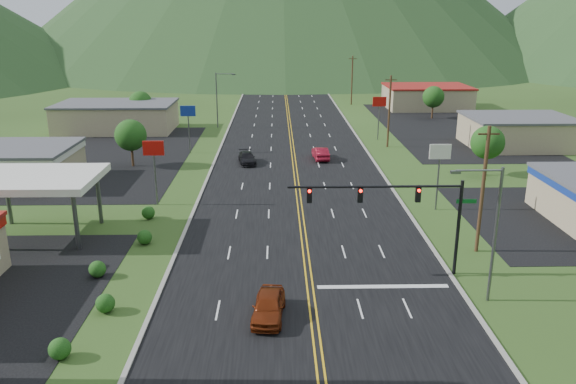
{
  "coord_description": "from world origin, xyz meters",
  "views": [
    {
      "loc": [
        -2.23,
        -22.56,
        17.73
      ],
      "look_at": [
        -1.35,
        19.57,
        4.5
      ],
      "focal_mm": 35.0,
      "sensor_mm": 36.0,
      "label": 1
    }
  ],
  "objects_px": {
    "car_dark_mid": "(247,158)",
    "car_red_far": "(321,153)",
    "streetlight_west": "(219,96)",
    "gas_canopy": "(36,180)",
    "car_red_near": "(269,306)",
    "streetlight_east": "(491,226)",
    "traffic_signal": "(403,204)"
  },
  "relations": [
    {
      "from": "car_red_near",
      "to": "streetlight_east",
      "type": "bearing_deg",
      "value": 13.36
    },
    {
      "from": "streetlight_west",
      "to": "car_red_near",
      "type": "distance_m",
      "value": 62.73
    },
    {
      "from": "gas_canopy",
      "to": "car_dark_mid",
      "type": "height_order",
      "value": "gas_canopy"
    },
    {
      "from": "gas_canopy",
      "to": "car_dark_mid",
      "type": "relative_size",
      "value": 2.11
    },
    {
      "from": "car_red_near",
      "to": "traffic_signal",
      "type": "bearing_deg",
      "value": 38.1
    },
    {
      "from": "car_red_near",
      "to": "car_red_far",
      "type": "distance_m",
      "value": 40.35
    },
    {
      "from": "traffic_signal",
      "to": "car_dark_mid",
      "type": "xyz_separation_m",
      "value": [
        -12.43,
        31.93,
        -4.64
      ]
    },
    {
      "from": "car_dark_mid",
      "to": "car_red_far",
      "type": "xyz_separation_m",
      "value": [
        9.39,
        2.0,
        0.1
      ]
    },
    {
      "from": "traffic_signal",
      "to": "car_red_near",
      "type": "distance_m",
      "value": 11.9
    },
    {
      "from": "gas_canopy",
      "to": "car_red_far",
      "type": "bearing_deg",
      "value": 45.54
    },
    {
      "from": "streetlight_east",
      "to": "streetlight_west",
      "type": "height_order",
      "value": "same"
    },
    {
      "from": "car_dark_mid",
      "to": "car_red_far",
      "type": "relative_size",
      "value": 0.99
    },
    {
      "from": "streetlight_west",
      "to": "car_red_far",
      "type": "relative_size",
      "value": 1.88
    },
    {
      "from": "traffic_signal",
      "to": "streetlight_west",
      "type": "xyz_separation_m",
      "value": [
        -18.16,
        56.0,
        -0.15
      ]
    },
    {
      "from": "streetlight_east",
      "to": "gas_canopy",
      "type": "distance_m",
      "value": 35.28
    },
    {
      "from": "car_dark_mid",
      "to": "car_red_far",
      "type": "bearing_deg",
      "value": 2.8
    },
    {
      "from": "streetlight_east",
      "to": "streetlight_west",
      "type": "bearing_deg",
      "value": 110.86
    },
    {
      "from": "gas_canopy",
      "to": "car_red_near",
      "type": "bearing_deg",
      "value": -35.94
    },
    {
      "from": "gas_canopy",
      "to": "car_dark_mid",
      "type": "bearing_deg",
      "value": 56.14
    },
    {
      "from": "streetlight_east",
      "to": "car_red_far",
      "type": "distance_m",
      "value": 38.96
    },
    {
      "from": "traffic_signal",
      "to": "streetlight_east",
      "type": "relative_size",
      "value": 1.46
    },
    {
      "from": "streetlight_west",
      "to": "car_dark_mid",
      "type": "bearing_deg",
      "value": -76.61
    },
    {
      "from": "streetlight_west",
      "to": "car_red_far",
      "type": "bearing_deg",
      "value": -55.58
    },
    {
      "from": "streetlight_east",
      "to": "streetlight_west",
      "type": "relative_size",
      "value": 1.0
    },
    {
      "from": "streetlight_east",
      "to": "traffic_signal",
      "type": "bearing_deg",
      "value": 139.61
    },
    {
      "from": "gas_canopy",
      "to": "car_dark_mid",
      "type": "distance_m",
      "value": 29.11
    },
    {
      "from": "gas_canopy",
      "to": "traffic_signal",
      "type": "bearing_deg",
      "value": -15.7
    },
    {
      "from": "streetlight_east",
      "to": "car_red_near",
      "type": "relative_size",
      "value": 1.95
    },
    {
      "from": "car_dark_mid",
      "to": "car_red_far",
      "type": "distance_m",
      "value": 9.6
    },
    {
      "from": "streetlight_east",
      "to": "car_dark_mid",
      "type": "relative_size",
      "value": 1.89
    },
    {
      "from": "traffic_signal",
      "to": "car_red_near",
      "type": "relative_size",
      "value": 2.85
    },
    {
      "from": "streetlight_west",
      "to": "gas_canopy",
      "type": "xyz_separation_m",
      "value": [
        -10.32,
        -48.0,
        -0.31
      ]
    }
  ]
}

